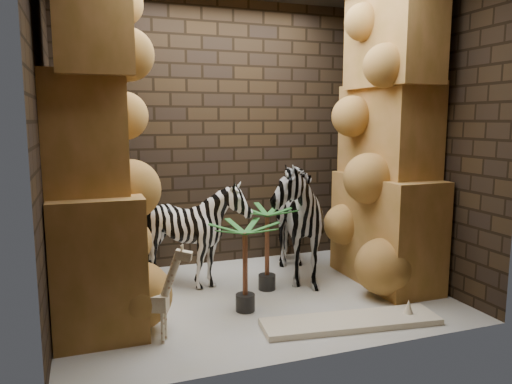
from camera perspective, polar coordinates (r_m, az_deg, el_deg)
name	(u,v)px	position (r m, az deg, el deg)	size (l,w,h in m)	color
floor	(255,297)	(4.70, -0.09, -12.27)	(3.50, 3.50, 0.00)	silver
wall_back	(219,134)	(5.59, -4.41, 6.78)	(3.50, 3.50, 0.00)	#2F2113
wall_front	(318,145)	(3.24, 7.34, 5.49)	(3.50, 3.50, 0.00)	#2F2113
wall_left	(45,141)	(4.15, -23.61, 5.50)	(3.00, 3.00, 0.00)	#2F2113
wall_right	(416,136)	(5.24, 18.35, 6.26)	(3.00, 3.00, 0.00)	#2F2113
rock_pillar_left	(92,141)	(4.14, -18.76, 5.75)	(0.68, 1.30, 3.00)	#C08548
rock_pillar_right	(389,136)	(5.05, 15.38, 6.32)	(0.58, 1.25, 3.00)	#C08548
zebra_right	(287,207)	(5.10, 3.67, -1.83)	(0.69, 1.27, 1.51)	white
zebra_left	(194,239)	(4.88, -7.32, -5.46)	(0.88, 1.09, 0.99)	white
giraffe_toy	(150,292)	(3.79, -12.37, -11.41)	(0.40, 0.13, 0.78)	#F7E7BF
palm_front	(267,248)	(4.78, 1.31, -6.57)	(0.36, 0.36, 0.85)	#246219
palm_back	(245,267)	(4.26, -1.28, -8.79)	(0.36, 0.36, 0.80)	#246219
surfboard	(351,322)	(4.19, 11.11, -14.73)	(1.48, 0.36, 0.05)	#FCECC8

